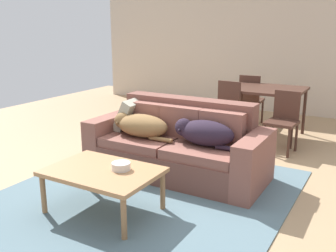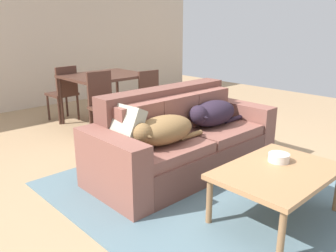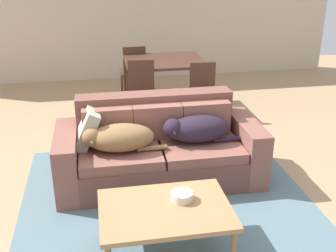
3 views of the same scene
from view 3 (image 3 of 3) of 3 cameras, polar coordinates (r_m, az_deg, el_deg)
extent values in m
plane|color=tan|center=(4.53, -1.16, -7.24)|extent=(10.00, 10.00, 0.00)
cube|color=beige|center=(7.95, -6.02, 16.11)|extent=(8.00, 0.12, 2.70)
cube|color=slate|center=(3.92, 0.60, -12.49)|extent=(2.81, 3.18, 0.01)
cube|color=brown|center=(4.43, -1.13, -5.51)|extent=(1.67, 0.89, 0.33)
cube|color=brown|center=(4.30, -6.67, -3.35)|extent=(0.81, 0.86, 0.11)
cube|color=brown|center=(4.41, 4.23, -2.53)|extent=(0.81, 0.86, 0.11)
cube|color=brown|center=(4.52, -1.82, 1.91)|extent=(1.67, 0.25, 0.43)
cube|color=brown|center=(4.32, -8.26, 0.14)|extent=(0.51, 0.16, 0.37)
cube|color=brown|center=(4.36, -1.45, 0.61)|extent=(0.51, 0.16, 0.37)
cube|color=brown|center=(4.46, 5.15, 1.04)|extent=(0.51, 0.16, 0.37)
cube|color=brown|center=(4.34, -13.60, -4.77)|extent=(0.22, 0.89, 0.61)
cube|color=brown|center=(4.59, 10.60, -2.91)|extent=(0.22, 0.89, 0.61)
ellipsoid|color=olive|center=(4.13, -6.47, -1.59)|extent=(0.66, 0.38, 0.27)
sphere|color=olive|center=(4.10, -10.39, -1.55)|extent=(0.19, 0.19, 0.19)
cone|color=brown|center=(4.02, -10.38, -2.17)|extent=(0.09, 0.10, 0.09)
cylinder|color=olive|center=(4.13, -2.21, -3.03)|extent=(0.30, 0.05, 0.05)
ellipsoid|color=#271C2B|center=(4.30, 4.18, -0.39)|extent=(0.64, 0.34, 0.28)
sphere|color=#271C2B|center=(4.21, 0.68, -0.31)|extent=(0.20, 0.20, 0.20)
cone|color=black|center=(4.14, 0.91, -0.92)|extent=(0.09, 0.11, 0.09)
cylinder|color=#271C2B|center=(4.36, 8.02, -1.81)|extent=(0.29, 0.05, 0.05)
cube|color=#AFAC96|center=(4.30, -11.14, -0.16)|extent=(0.31, 0.42, 0.42)
cube|color=#B07C4F|center=(3.31, -0.38, -11.42)|extent=(1.03, 0.72, 0.04)
cylinder|color=#956943|center=(3.30, 8.93, -16.57)|extent=(0.05, 0.05, 0.39)
cylinder|color=#956943|center=(3.66, -8.59, -12.08)|extent=(0.05, 0.05, 0.39)
cylinder|color=#956943|center=(3.78, 5.88, -10.71)|extent=(0.05, 0.05, 0.39)
cylinder|color=silver|center=(3.38, 1.93, -9.59)|extent=(0.18, 0.18, 0.07)
cube|color=#462A20|center=(6.27, -0.50, 8.89)|extent=(1.17, 0.97, 0.04)
cylinder|color=#3B231B|center=(5.90, -4.89, 3.96)|extent=(0.05, 0.05, 0.74)
cylinder|color=#3B231B|center=(6.08, 5.18, 4.54)|extent=(0.05, 0.05, 0.74)
cylinder|color=#3B231B|center=(6.73, -5.63, 6.33)|extent=(0.05, 0.05, 0.74)
cylinder|color=#3B231B|center=(6.89, 3.29, 6.80)|extent=(0.05, 0.05, 0.74)
cube|color=#462A20|center=(5.66, -3.56, 3.90)|extent=(0.43, 0.43, 0.04)
cube|color=#462A20|center=(5.76, -3.72, 6.82)|extent=(0.36, 0.06, 0.46)
cylinder|color=#3F251D|center=(5.58, -5.15, 1.05)|extent=(0.04, 0.04, 0.42)
cylinder|color=#3F251D|center=(5.59, -1.67, 1.20)|extent=(0.04, 0.04, 0.42)
cylinder|color=#3F251D|center=(5.90, -5.25, 2.28)|extent=(0.04, 0.04, 0.42)
cylinder|color=#3F251D|center=(5.91, -1.95, 2.41)|extent=(0.04, 0.04, 0.42)
cube|color=#462A20|center=(5.81, 4.99, 4.23)|extent=(0.43, 0.43, 0.04)
cube|color=#462A20|center=(5.91, 4.75, 6.81)|extent=(0.36, 0.06, 0.40)
cylinder|color=#3F251D|center=(5.70, 3.54, 1.53)|extent=(0.04, 0.04, 0.40)
cylinder|color=#3F251D|center=(5.76, 6.88, 1.64)|extent=(0.04, 0.04, 0.40)
cylinder|color=#3F251D|center=(6.02, 3.04, 2.71)|extent=(0.04, 0.04, 0.40)
cylinder|color=#3F251D|center=(6.07, 6.22, 2.80)|extent=(0.04, 0.04, 0.40)
cube|color=#462A20|center=(6.91, -4.81, 7.39)|extent=(0.42, 0.42, 0.04)
cube|color=#462A20|center=(6.67, -4.63, 8.96)|extent=(0.36, 0.06, 0.44)
cylinder|color=#3F251D|center=(7.16, -3.62, 6.08)|extent=(0.04, 0.04, 0.42)
cylinder|color=#3F251D|center=(7.11, -6.33, 5.87)|extent=(0.04, 0.04, 0.42)
cylinder|color=#3F251D|center=(6.84, -3.11, 5.28)|extent=(0.04, 0.04, 0.42)
cylinder|color=#3F251D|center=(6.79, -5.94, 5.05)|extent=(0.04, 0.04, 0.42)
camera|label=1|loc=(2.71, 73.97, -5.77)|focal=40.90mm
camera|label=2|loc=(2.51, -59.16, -5.40)|focal=37.06mm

